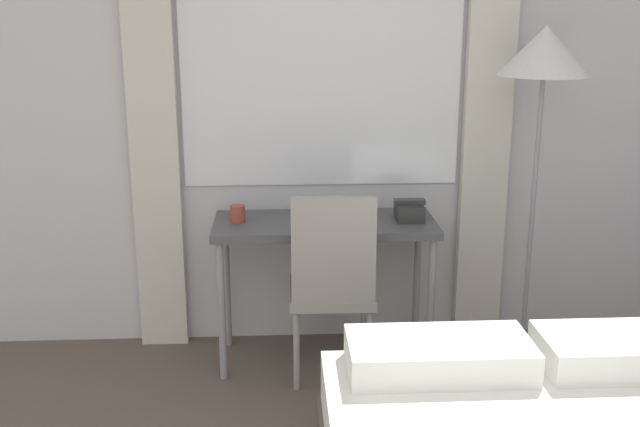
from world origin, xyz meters
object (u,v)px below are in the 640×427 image
Objects in this scene: book at (343,220)px; desk_chair at (332,279)px; desk at (325,236)px; standing_lamp at (543,74)px; telephone at (409,211)px; mug at (238,214)px.

desk_chair is at bearing -108.66° from book.
book reaches higher than desk.
telephone is at bearing 174.14° from standing_lamp.
desk_chair reaches higher than mug.
desk_chair is at bearing -170.82° from standing_lamp.
standing_lamp is at bearing -5.86° from telephone.
mug is at bearing 179.42° from telephone.
book is at bearing 72.73° from desk_chair.
desk is at bearing 97.35° from desk_chair.
telephone is (0.41, -0.00, 0.12)m from desk.
desk_chair is 6.06× the size of telephone.
desk_chair reaches higher than desk.
standing_lamp is 20.28× the size of mug.
standing_lamp is 1.15m from book.
mug reaches higher than book.
book is (0.08, -0.04, 0.09)m from desk.
desk_chair is 0.56m from mug.
desk_chair is at bearing -150.66° from telephone.
mug reaches higher than desk.
telephone is (-0.59, 0.06, -0.66)m from standing_lamp.
desk_chair reaches higher than telephone.
book is at bearing 178.71° from standing_lamp.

